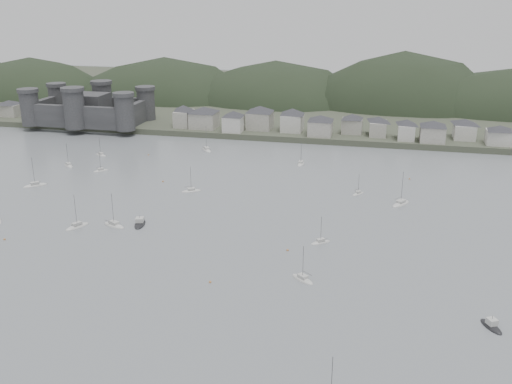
# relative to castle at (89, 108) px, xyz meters

# --- Properties ---
(ground) EXTENTS (900.00, 900.00, 0.00)m
(ground) POSITION_rel_castle_xyz_m (120.00, -179.80, -10.96)
(ground) COLOR slate
(ground) RESTS_ON ground
(far_shore_land) EXTENTS (900.00, 250.00, 3.00)m
(far_shore_land) POSITION_rel_castle_xyz_m (120.00, 115.20, -9.46)
(far_shore_land) COLOR #383D2D
(far_shore_land) RESTS_ON ground
(forested_ridge) EXTENTS (851.55, 103.94, 102.57)m
(forested_ridge) POSITION_rel_castle_xyz_m (124.83, 89.60, -22.25)
(forested_ridge) COLOR black
(forested_ridge) RESTS_ON ground
(castle) EXTENTS (66.00, 43.00, 20.00)m
(castle) POSITION_rel_castle_xyz_m (0.00, 0.00, 0.00)
(castle) COLOR #313133
(castle) RESTS_ON far_shore_land
(waterfront_town) EXTENTS (451.48, 28.46, 12.92)m
(waterfront_town) POSITION_rel_castle_xyz_m (170.59, 3.54, -2.30)
(waterfront_town) COLOR gray
(waterfront_town) RESTS_ON far_shore_land
(sailboat_lead) EXTENTS (7.95, 6.02, 10.61)m
(sailboat_lead) POSITION_rel_castle_xyz_m (91.80, -92.91, -10.79)
(sailboat_lead) COLOR beige
(sailboat_lead) RESTS_ON ground
(moored_fleet) EXTENTS (202.31, 176.38, 13.19)m
(moored_fleet) POSITION_rel_castle_xyz_m (89.04, -117.26, -10.79)
(moored_fleet) COLOR beige
(moored_fleet) RESTS_ON ground
(motor_launch_near) EXTENTS (5.63, 7.44, 3.71)m
(motor_launch_near) POSITION_rel_castle_xyz_m (189.45, -167.64, -10.67)
(motor_launch_near) COLOR black
(motor_launch_near) RESTS_ON ground
(motor_launch_far) EXTENTS (5.22, 9.54, 4.14)m
(motor_launch_far) POSITION_rel_castle_xyz_m (86.37, -128.35, -10.68)
(motor_launch_far) COLOR black
(motor_launch_far) RESTS_ON ground
(mooring_buoys) EXTENTS (157.53, 114.49, 0.70)m
(mooring_buoys) POSITION_rel_castle_xyz_m (117.38, -107.04, -10.81)
(mooring_buoys) COLOR #B9773D
(mooring_buoys) RESTS_ON ground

